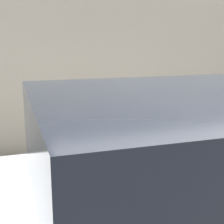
{
  "coord_description": "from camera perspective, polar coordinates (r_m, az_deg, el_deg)",
  "views": [
    {
      "loc": [
        -1.65,
        -1.91,
        2.04
      ],
      "look_at": [
        -0.59,
        1.09,
        1.34
      ],
      "focal_mm": 50.0,
      "sensor_mm": 36.0,
      "label": 1
    }
  ],
  "objects": [
    {
      "name": "parking_meter",
      "position": [
        3.3,
        0.0,
        -3.24
      ],
      "size": [
        0.18,
        0.12,
        1.52
      ],
      "color": "gray",
      "rests_on": "sidewalk"
    },
    {
      "name": "sidewalk",
      "position": [
        4.85,
        2.31,
        -11.69
      ],
      "size": [
        24.0,
        2.8,
        0.12
      ],
      "color": "#BCB7AD",
      "rests_on": "ground_plane"
    }
  ]
}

